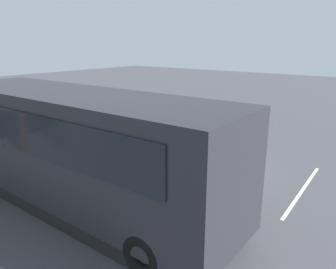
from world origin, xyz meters
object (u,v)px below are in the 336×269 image
Objects in this scene: spectator_far_left at (211,159)px; traffic_cone at (212,143)px; spectator_left at (184,155)px; spectator_far_right at (122,143)px; stunt_motorcycle at (171,122)px; tour_bus at (78,151)px; spectator_right at (141,142)px; parked_motorcycle_silver at (209,191)px; spectator_centre at (158,152)px.

spectator_far_left reaches higher than traffic_cone.
spectator_left is 2.70m from spectator_far_right.
tour_bus is at bearing 103.93° from stunt_motorcycle.
spectator_far_left is 2.87m from spectator_right.
spectator_right is 3.39m from stunt_motorcycle.
traffic_cone is (-0.38, -6.64, -1.34)m from tour_bus.
spectator_right is 0.88× the size of parked_motorcycle_silver.
stunt_motorcycle is at bearing -76.07° from tour_bus.
stunt_motorcycle reaches higher than spectator_far_right.
spectator_far_left is at bearing -127.68° from tour_bus.
parked_motorcycle_silver is 1.05× the size of stunt_motorcycle.
spectator_far_left is (-2.38, -3.09, -0.60)m from tour_bus.
tour_bus is at bearing 36.88° from parked_motorcycle_silver.
tour_bus is 3.08m from spectator_far_right.
spectator_far_left is 1.19m from parked_motorcycle_silver.
spectator_far_right reaches higher than parked_motorcycle_silver.
tour_bus is at bearing 79.16° from spectator_centre.
tour_bus is 2.87m from spectator_centre.
stunt_motorcycle is (2.08, -3.51, 0.03)m from spectator_centre.
spectator_centre reaches higher than parked_motorcycle_silver.
spectator_centre is (1.01, 0.11, -0.06)m from spectator_left.
traffic_cone is (1.16, -3.78, -0.75)m from spectator_left.
stunt_motorcycle is (3.09, -3.40, -0.03)m from spectator_left.
tour_bus is 4.62× the size of parked_motorcycle_silver.
parked_motorcycle_silver is at bearing 117.93° from spectator_far_left.
spectator_left is 0.91× the size of stunt_motorcycle.
tour_bus is at bearing 99.01° from spectator_right.
tour_bus is 6.78m from traffic_cone.
spectator_far_right is (3.55, 0.31, -0.06)m from spectator_far_left.
stunt_motorcycle reaches higher than parked_motorcycle_silver.
tour_bus reaches higher than traffic_cone.
parked_motorcycle_silver is at bearing 165.31° from spectator_right.
spectator_left is at bearing -118.21° from tour_bus.
traffic_cone is at bearing -103.41° from spectator_right.
spectator_left is 1.07× the size of spectator_far_right.
spectator_far_right reaches higher than traffic_cone.
traffic_cone is (2.50, -4.48, -0.18)m from parked_motorcycle_silver.
stunt_motorcycle is (3.94, -3.17, -0.02)m from spectator_far_left.
stunt_motorcycle reaches higher than spectator_left.
spectator_left reaches higher than parked_motorcycle_silver.
tour_bus reaches higher than spectator_centre.
tour_bus is 3.29m from spectator_left.
spectator_left is at bearing -173.91° from spectator_centre.
parked_motorcycle_silver is (-1.34, 0.70, -0.58)m from spectator_left.
spectator_centre is at bearing -14.15° from parked_motorcycle_silver.
spectator_right reaches higher than spectator_centre.
spectator_left reaches higher than spectator_far_left.
spectator_far_right is at bearing -0.83° from spectator_centre.
spectator_far_left reaches higher than parked_motorcycle_silver.
spectator_far_left is 0.85× the size of parked_motorcycle_silver.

